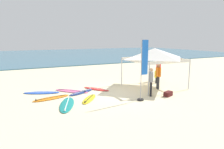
% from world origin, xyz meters
% --- Properties ---
extents(ground_plane, '(80.00, 80.00, 0.00)m').
position_xyz_m(ground_plane, '(0.00, 0.00, 0.00)').
color(ground_plane, beige).
extents(sea, '(80.00, 36.00, 0.10)m').
position_xyz_m(sea, '(0.00, 31.24, 0.05)').
color(sea, '#386B84').
rests_on(sea, ground).
extents(canopy_tent, '(3.45, 3.45, 2.75)m').
position_xyz_m(canopy_tent, '(3.18, 0.30, 2.39)').
color(canopy_tent, '#B7B7BC').
rests_on(canopy_tent, ground).
extents(surfboard_yellow, '(1.55, 1.82, 0.19)m').
position_xyz_m(surfboard_yellow, '(-1.98, -0.52, 0.04)').
color(surfboard_yellow, yellow).
rests_on(surfboard_yellow, ground).
extents(surfboard_teal, '(1.53, 2.66, 0.19)m').
position_xyz_m(surfboard_teal, '(-3.36, -0.91, 0.04)').
color(surfboard_teal, '#19847F').
rests_on(surfboard_teal, ground).
extents(surfboard_navy, '(2.04, 1.42, 0.19)m').
position_xyz_m(surfboard_navy, '(-1.91, 1.07, 0.04)').
color(surfboard_navy, navy).
rests_on(surfboard_navy, ground).
extents(surfboard_orange, '(2.24, 1.04, 0.19)m').
position_xyz_m(surfboard_orange, '(-3.88, 0.61, 0.04)').
color(surfboard_orange, orange).
rests_on(surfboard_orange, ground).
extents(surfboard_red, '(1.53, 2.00, 0.19)m').
position_xyz_m(surfboard_red, '(-0.75, 1.43, 0.04)').
color(surfboard_red, red).
rests_on(surfboard_red, ground).
extents(surfboard_blue, '(2.30, 1.43, 0.19)m').
position_xyz_m(surfboard_blue, '(-4.21, 2.10, 0.04)').
color(surfboard_blue, blue).
rests_on(surfboard_blue, ground).
extents(surfboard_pink, '(2.12, 2.16, 0.19)m').
position_xyz_m(surfboard_pink, '(-2.40, 1.65, 0.04)').
color(surfboard_pink, pink).
rests_on(surfboard_pink, ground).
extents(person_red, '(0.51, 0.34, 1.71)m').
position_xyz_m(person_red, '(4.81, 1.75, 0.99)').
color(person_red, '#2D2D33').
rests_on(person_red, ground).
extents(person_grey, '(0.39, 0.45, 1.71)m').
position_xyz_m(person_grey, '(1.58, -1.50, 0.99)').
color(person_grey, black).
rests_on(person_grey, ground).
extents(person_orange, '(0.30, 0.54, 1.71)m').
position_xyz_m(person_orange, '(3.05, -0.36, 0.99)').
color(person_orange, '#2D2D33').
rests_on(person_orange, ground).
extents(person_yellow, '(0.53, 0.32, 1.20)m').
position_xyz_m(person_yellow, '(4.18, 1.15, 0.66)').
color(person_yellow, black).
rests_on(person_yellow, ground).
extents(banner_flag, '(0.60, 0.36, 3.40)m').
position_xyz_m(banner_flag, '(0.64, -1.97, 1.57)').
color(banner_flag, '#99999E').
rests_on(banner_flag, ground).
extents(gear_bag_near_tent, '(0.68, 0.52, 0.28)m').
position_xyz_m(gear_bag_near_tent, '(2.50, -2.00, 0.14)').
color(gear_bag_near_tent, '#4C1919').
rests_on(gear_bag_near_tent, ground).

